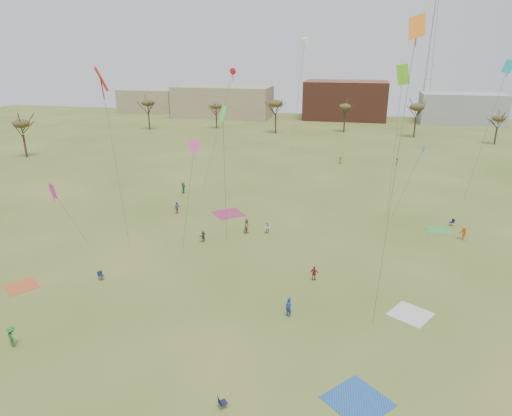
% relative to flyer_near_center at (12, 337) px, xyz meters
% --- Properties ---
extents(ground, '(260.00, 260.00, 0.00)m').
position_rel_flyer_near_center_xyz_m(ground, '(14.47, 7.99, -0.84)').
color(ground, '#46591B').
rests_on(ground, ground).
extents(flyer_near_center, '(1.25, 1.02, 1.69)m').
position_rel_flyer_near_center_xyz_m(flyer_near_center, '(0.00, 0.00, 0.00)').
color(flyer_near_center, '#226828').
rests_on(flyer_near_center, ground).
extents(flyer_near_right, '(0.78, 0.72, 1.78)m').
position_rel_flyer_near_center_xyz_m(flyer_near_right, '(19.89, 8.74, 0.05)').
color(flyer_near_right, navy).
rests_on(flyer_near_right, ground).
extents(spectator_fore_a, '(0.90, 0.42, 1.49)m').
position_rel_flyer_near_center_xyz_m(spectator_fore_a, '(21.34, 15.62, -0.10)').
color(spectator_fore_a, maroon).
rests_on(spectator_fore_a, ground).
extents(spectator_fore_b, '(1.03, 1.13, 1.88)m').
position_rel_flyer_near_center_xyz_m(spectator_fore_b, '(12.03, 25.80, 0.10)').
color(spectator_fore_b, '#846754').
rests_on(spectator_fore_b, ground).
extents(spectator_fore_c, '(0.78, 1.31, 1.35)m').
position_rel_flyer_near_center_xyz_m(spectator_fore_c, '(7.54, 22.25, -0.17)').
color(spectator_fore_c, brown).
rests_on(spectator_fore_c, ground).
extents(flyer_mid_b, '(1.18, 1.35, 1.81)m').
position_rel_flyer_near_center_xyz_m(flyer_mid_b, '(37.58, 29.58, 0.06)').
color(flyer_mid_b, '#B56622').
rests_on(flyer_mid_b, ground).
extents(spectator_mid_d, '(0.71, 1.06, 1.67)m').
position_rel_flyer_near_center_xyz_m(spectator_mid_d, '(0.82, 30.59, -0.01)').
color(spectator_mid_d, purple).
rests_on(spectator_mid_d, ground).
extents(spectator_mid_e, '(0.88, 0.74, 1.61)m').
position_rel_flyer_near_center_xyz_m(spectator_mid_e, '(14.51, 26.31, -0.04)').
color(spectator_mid_e, silver).
rests_on(spectator_mid_e, ground).
extents(flyer_far_a, '(0.69, 1.66, 1.74)m').
position_rel_flyer_near_center_xyz_m(flyer_far_a, '(-1.85, 39.73, 0.03)').
color(flyer_far_a, '#277641').
rests_on(flyer_far_a, ground).
extents(flyer_far_b, '(0.84, 0.76, 1.44)m').
position_rel_flyer_near_center_xyz_m(flyer_far_b, '(21.34, 65.10, -0.13)').
color(flyer_far_b, '#CC5C23').
rests_on(flyer_far_b, ground).
extents(flyer_far_c, '(0.72, 1.05, 1.50)m').
position_rel_flyer_near_center_xyz_m(flyer_far_c, '(32.22, 65.88, -0.10)').
color(flyer_far_c, navy).
rests_on(flyer_far_c, ground).
extents(blanket_red, '(3.81, 3.81, 0.03)m').
position_rel_flyer_near_center_xyz_m(blanket_red, '(-5.91, 8.09, -0.84)').
color(blanket_red, '#C35227').
rests_on(blanket_red, ground).
extents(blanket_blue, '(4.99, 4.99, 0.03)m').
position_rel_flyer_near_center_xyz_m(blanket_blue, '(25.79, 0.02, -0.84)').
color(blanket_blue, '#23539A').
rests_on(blanket_blue, ground).
extents(blanket_cream, '(4.20, 4.20, 0.03)m').
position_rel_flyer_near_center_xyz_m(blanket_cream, '(30.06, 11.40, -0.84)').
color(blanket_cream, silver).
rests_on(blanket_cream, ground).
extents(blanket_plum, '(5.33, 5.33, 0.03)m').
position_rel_flyer_near_center_xyz_m(blanket_plum, '(7.75, 32.05, -0.84)').
color(blanket_plum, '#932D51').
rests_on(blanket_plum, ground).
extents(blanket_olive, '(2.99, 2.99, 0.03)m').
position_rel_flyer_near_center_xyz_m(blanket_olive, '(35.28, 32.12, -0.84)').
color(blanket_olive, green).
rests_on(blanket_olive, ground).
extents(camp_chair_left, '(0.73, 0.71, 0.87)m').
position_rel_flyer_near_center_xyz_m(camp_chair_left, '(0.86, 11.01, -0.58)').
color(camp_chair_left, '#15233B').
rests_on(camp_chair_left, ground).
extents(camp_chair_center, '(0.74, 0.74, 0.87)m').
position_rel_flyer_near_center_xyz_m(camp_chair_center, '(17.46, -2.47, -0.58)').
color(camp_chair_center, '#131634').
rests_on(camp_chair_center, ground).
extents(camp_chair_right, '(0.73, 0.71, 0.87)m').
position_rel_flyer_near_center_xyz_m(camp_chair_right, '(37.11, 34.21, -0.58)').
color(camp_chair_right, '#151334').
rests_on(camp_chair_right, ground).
extents(kites_aloft, '(51.80, 50.19, 22.97)m').
position_rel_flyer_near_center_xyz_m(kites_aloft, '(15.79, 37.46, 16.89)').
color(kites_aloft, red).
rests_on(kites_aloft, ground).
extents(tree_line, '(117.44, 49.32, 8.91)m').
position_rel_flyer_near_center_xyz_m(tree_line, '(11.63, 87.12, 6.24)').
color(tree_line, '#3A2B1E').
rests_on(tree_line, ground).
extents(building_tan, '(32.00, 14.00, 10.00)m').
position_rel_flyer_near_center_xyz_m(building_tan, '(-20.53, 122.99, 4.16)').
color(building_tan, '#937F60').
rests_on(building_tan, ground).
extents(building_brick, '(26.00, 16.00, 12.00)m').
position_rel_flyer_near_center_xyz_m(building_brick, '(19.47, 127.99, 5.16)').
color(building_brick, brown).
rests_on(building_brick, ground).
extents(building_grey, '(24.00, 12.00, 9.00)m').
position_rel_flyer_near_center_xyz_m(building_grey, '(54.47, 125.99, 3.66)').
color(building_grey, gray).
rests_on(building_grey, ground).
extents(building_tan_west, '(20.00, 12.00, 8.00)m').
position_rel_flyer_near_center_xyz_m(building_tan_west, '(-50.53, 129.99, 3.16)').
color(building_tan_west, '#937F60').
rests_on(building_tan_west, ground).
extents(radio_tower, '(1.51, 1.72, 41.00)m').
position_rel_flyer_near_center_xyz_m(radio_tower, '(44.47, 132.99, 18.36)').
color(radio_tower, '#9EA3A8').
rests_on(radio_tower, ground).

